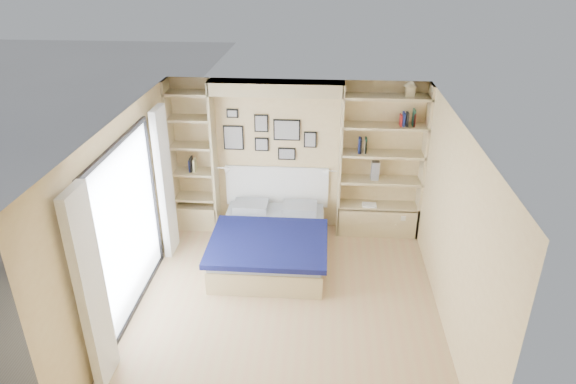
{
  "coord_description": "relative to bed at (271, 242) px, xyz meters",
  "views": [
    {
      "loc": [
        0.43,
        -5.39,
        4.34
      ],
      "look_at": [
        -0.03,
        0.9,
        1.27
      ],
      "focal_mm": 32.0,
      "sensor_mm": 36.0,
      "label": 1
    }
  ],
  "objects": [
    {
      "name": "room_shell",
      "position": [
        -0.07,
        0.31,
        0.81
      ],
      "size": [
        4.5,
        4.5,
        4.5
      ],
      "color": "beige",
      "rests_on": "ground"
    },
    {
      "name": "deck_chair",
      "position": [
        -3.21,
        -0.43,
        0.14
      ],
      "size": [
        0.66,
        0.94,
        0.87
      ],
      "rotation": [
        0.0,
        0.0,
        -0.18
      ],
      "color": "tan",
      "rests_on": "ground"
    },
    {
      "name": "photo_gallery",
      "position": [
        -0.14,
        1.01,
        1.33
      ],
      "size": [
        1.48,
        0.02,
        0.82
      ],
      "color": "black",
      "rests_on": "ground"
    },
    {
      "name": "deck",
      "position": [
        -3.29,
        -1.21,
        -0.27
      ],
      "size": [
        3.2,
        4.0,
        0.05
      ],
      "primitive_type": "cube",
      "color": "#685C4D",
      "rests_on": "ground"
    },
    {
      "name": "ground",
      "position": [
        0.31,
        -1.21,
        -0.27
      ],
      "size": [
        4.5,
        4.5,
        0.0
      ],
      "primitive_type": "plane",
      "color": "tan",
      "rests_on": "ground"
    },
    {
      "name": "bed",
      "position": [
        0.0,
        0.0,
        0.0
      ],
      "size": [
        1.69,
        2.07,
        1.07
      ],
      "color": "tan",
      "rests_on": "ground"
    },
    {
      "name": "reading_lamps",
      "position": [
        0.01,
        0.79,
        0.83
      ],
      "size": [
        1.92,
        0.12,
        0.15
      ],
      "color": "silver",
      "rests_on": "ground"
    },
    {
      "name": "shelf_decor",
      "position": [
        1.35,
        0.86,
        1.41
      ],
      "size": [
        3.49,
        0.23,
        2.03
      ],
      "color": "navy",
      "rests_on": "ground"
    }
  ]
}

